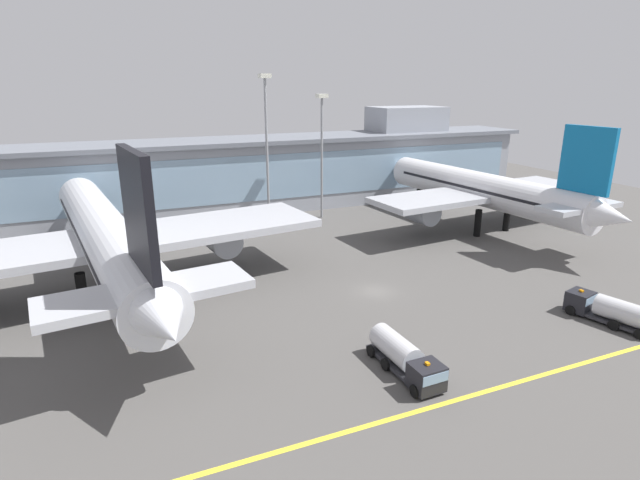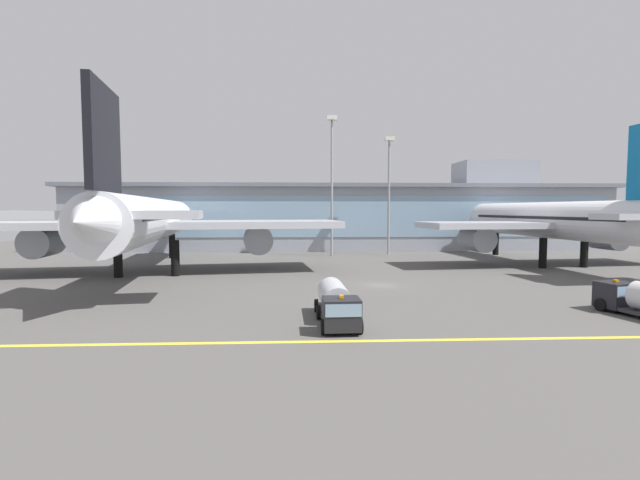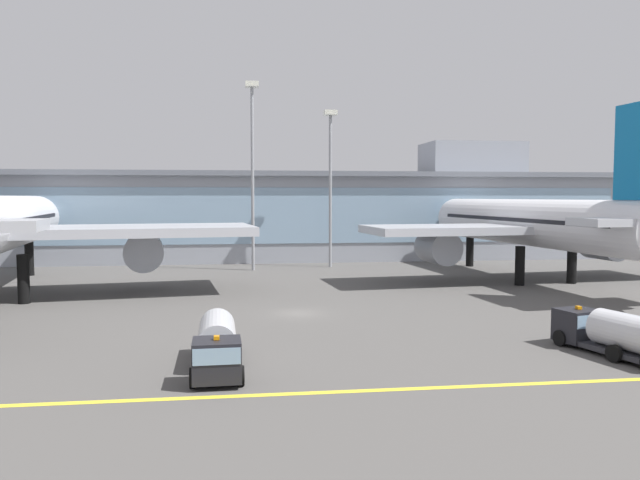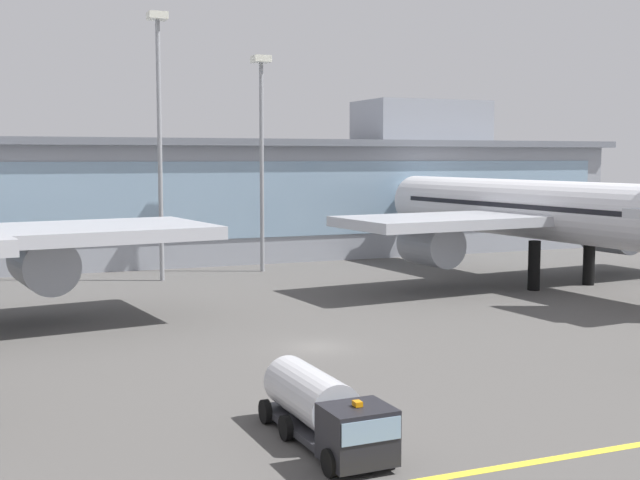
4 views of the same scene
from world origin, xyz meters
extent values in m
plane|color=#514F4C|center=(0.00, 0.00, 0.00)|extent=(180.00, 180.00, 0.00)
cube|color=yellow|center=(0.00, -22.00, 0.01)|extent=(144.00, 0.50, 0.01)
cube|color=#9399A3|center=(0.00, 46.63, 6.67)|extent=(114.88, 12.00, 13.34)
cube|color=#84A3BC|center=(0.00, 40.58, 7.34)|extent=(110.28, 0.20, 8.54)
cube|color=slate|center=(0.00, 46.63, 13.74)|extent=(117.88, 14.00, 0.80)
cube|color=#9399A3|center=(34.46, 48.63, 16.34)|extent=(16.00, 10.00, 6.00)
cylinder|color=black|center=(-32.61, 7.44, 2.36)|extent=(1.10, 1.10, 4.72)
cylinder|color=black|center=(-25.59, 8.38, 2.36)|extent=(1.10, 1.10, 4.72)
cylinder|color=black|center=(-32.13, 30.50, 2.36)|extent=(1.10, 1.10, 4.72)
cylinder|color=silver|center=(-29.62, 11.84, 7.38)|extent=(12.44, 49.89, 5.90)
cone|color=silver|center=(-33.16, 38.15, 7.38)|extent=(6.26, 6.01, 5.61)
cone|color=silver|center=(-26.05, -14.76, 7.82)|extent=(5.84, 7.10, 5.02)
cube|color=#84A3BC|center=(-32.66, 34.43, 8.41)|extent=(4.94, 4.68, 1.77)
cube|color=black|center=(-29.62, 11.84, 7.82)|extent=(11.45, 42.04, 0.47)
cube|color=#B7BAC1|center=(-29.62, 11.84, 6.64)|extent=(53.13, 18.71, 0.94)
cylinder|color=#999EA8|center=(-44.29, 11.67, 4.31)|extent=(4.95, 6.93, 4.13)
cylinder|color=#999EA8|center=(-15.43, 15.54, 4.31)|extent=(4.95, 6.93, 4.13)
cube|color=black|center=(-26.72, -9.77, 15.05)|extent=(1.89, 8.93, 9.44)
cube|color=#B7BAC1|center=(-26.72, -9.77, 8.26)|extent=(17.22, 7.62, 0.76)
cylinder|color=black|center=(26.96, 13.76, 2.26)|extent=(1.10, 1.10, 4.52)
cylinder|color=black|center=(33.71, 14.41, 2.26)|extent=(1.10, 1.10, 4.52)
cylinder|color=black|center=(28.51, 33.30, 2.26)|extent=(1.10, 1.10, 4.52)
cylinder|color=silver|center=(30.02, 17.43, 7.06)|extent=(9.60, 42.30, 5.65)
cone|color=silver|center=(27.87, 40.00, 7.06)|extent=(5.83, 5.57, 5.37)
cube|color=#84A3BC|center=(28.19, 36.64, 8.05)|extent=(4.59, 4.34, 1.70)
cube|color=black|center=(30.02, 17.43, 7.49)|extent=(9.02, 35.63, 0.45)
cube|color=#B7BAC1|center=(30.02, 17.43, 6.36)|extent=(41.47, 13.88, 0.90)
cylinder|color=#999EA8|center=(18.53, 17.85, 4.13)|extent=(4.46, 5.80, 3.96)
cylinder|color=#999EA8|center=(41.22, 20.01, 4.13)|extent=(4.46, 5.80, 3.96)
cylinder|color=black|center=(16.60, -14.15, 0.55)|extent=(0.57, 1.14, 1.10)
cylinder|color=black|center=(19.11, -13.50, 0.55)|extent=(0.57, 1.14, 1.10)
cube|color=black|center=(17.92, -14.09, 1.40)|extent=(3.10, 2.92, 2.20)
cube|color=#84A3BC|center=(17.92, -14.09, 1.88)|extent=(3.03, 2.98, 0.88)
cube|color=orange|center=(17.92, -14.09, 2.62)|extent=(0.30, 0.40, 0.20)
cylinder|color=black|center=(-5.06, -20.23, 0.55)|extent=(0.33, 1.11, 1.10)
cylinder|color=black|center=(-7.66, -20.31, 0.55)|extent=(0.33, 1.11, 1.10)
cylinder|color=black|center=(-5.20, -15.73, 0.55)|extent=(0.33, 1.11, 1.10)
cylinder|color=black|center=(-7.80, -15.82, 0.55)|extent=(0.33, 1.11, 1.10)
cylinder|color=black|center=(-5.28, -13.21, 0.55)|extent=(0.33, 1.11, 1.10)
cylinder|color=black|center=(-7.88, -13.30, 0.55)|extent=(0.33, 1.11, 1.10)
cube|color=#2D2D33|center=(-6.50, -15.95, 0.45)|extent=(2.58, 7.63, 0.30)
cube|color=black|center=(-6.37, -20.00, 1.40)|extent=(2.67, 2.42, 2.20)
cube|color=#84A3BC|center=(-6.37, -20.00, 1.88)|extent=(2.57, 2.51, 0.88)
cylinder|color=silver|center=(-6.51, -15.42, 1.75)|extent=(2.48, 5.65, 2.30)
cube|color=orange|center=(-6.37, -20.00, 2.62)|extent=(0.30, 0.40, 0.20)
cylinder|color=gray|center=(-3.20, 32.55, 12.58)|extent=(0.44, 0.44, 25.15)
cube|color=silver|center=(-3.20, 32.55, 25.50)|extent=(1.80, 1.80, 0.70)
cylinder|color=gray|center=(8.03, 35.17, 10.93)|extent=(0.44, 0.44, 21.86)
cube|color=silver|center=(8.03, 35.17, 22.21)|extent=(1.80, 1.80, 0.70)
camera|label=1|loc=(-28.56, -49.66, 24.50)|focal=28.22mm
camera|label=2|loc=(-9.36, -51.19, 8.75)|focal=25.26mm
camera|label=3|loc=(-5.11, -53.17, 10.20)|focal=34.59mm
camera|label=4|loc=(-19.61, -48.54, 12.11)|focal=46.88mm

